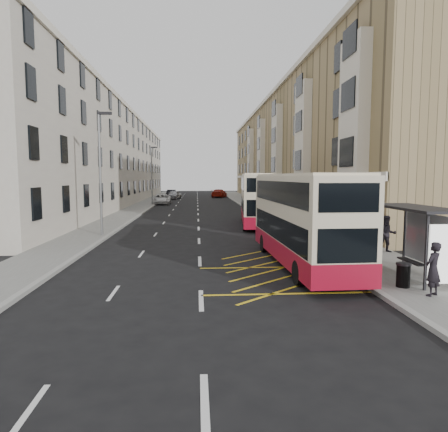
{
  "coord_description": "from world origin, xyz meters",
  "views": [
    {
      "loc": [
        -0.11,
        -14.6,
        3.98
      ],
      "look_at": [
        1.36,
        7.14,
        1.84
      ],
      "focal_mm": 32.0,
      "sensor_mm": 36.0,
      "label": 1
    }
  ],
  "objects": [
    {
      "name": "ground",
      "position": [
        0.0,
        0.0,
        0.0
      ],
      "size": [
        200.0,
        200.0,
        0.0
      ],
      "primitive_type": "plane",
      "color": "black",
      "rests_on": "ground"
    },
    {
      "name": "bus_shelter",
      "position": [
        8.34,
        -0.39,
        2.14
      ],
      "size": [
        1.65,
        4.25,
        2.7
      ],
      "color": "black",
      "rests_on": "pavement_right"
    },
    {
      "name": "terrace_right",
      "position": [
        14.88,
        45.38,
        7.52
      ],
      "size": [
        10.75,
        79.0,
        15.25
      ],
      "color": "#9D845B",
      "rests_on": "ground"
    },
    {
      "name": "car_dark",
      "position": [
        -5.12,
        63.65,
        0.74
      ],
      "size": [
        1.88,
        4.6,
        1.48
      ],
      "primitive_type": "imported",
      "rotation": [
        0.0,
        0.0,
        -0.07
      ],
      "color": "black",
      "rests_on": "ground"
    },
    {
      "name": "kerb_left",
      "position": [
        -6.0,
        30.0,
        0.07
      ],
      "size": [
        0.25,
        120.0,
        0.15
      ],
      "primitive_type": "cube",
      "color": "gray",
      "rests_on": "ground"
    },
    {
      "name": "car_silver",
      "position": [
        -4.24,
        57.41,
        0.78
      ],
      "size": [
        2.85,
        4.9,
        1.57
      ],
      "primitive_type": "imported",
      "rotation": [
        0.0,
        0.0,
        -0.23
      ],
      "color": "#A4A5AB",
      "rests_on": "ground"
    },
    {
      "name": "double_decker_front",
      "position": [
        4.56,
        2.85,
        2.1
      ],
      "size": [
        2.63,
        10.37,
        4.11
      ],
      "rotation": [
        0.0,
        0.0,
        0.03
      ],
      "color": "beige",
      "rests_on": "ground"
    },
    {
      "name": "litter_bin",
      "position": [
        7.05,
        -1.43,
        0.59
      ],
      "size": [
        0.51,
        0.51,
        0.85
      ],
      "color": "black",
      "rests_on": "pavement_right"
    },
    {
      "name": "road_markings",
      "position": [
        0.0,
        45.0,
        0.01
      ],
      "size": [
        10.0,
        110.0,
        0.01
      ],
      "primitive_type": null,
      "color": "silver",
      "rests_on": "ground"
    },
    {
      "name": "guard_railing",
      "position": [
        6.25,
        5.75,
        0.86
      ],
      "size": [
        0.06,
        6.56,
        1.01
      ],
      "color": "#B80A06",
      "rests_on": "pavement_right"
    },
    {
      "name": "pedestrian_far",
      "position": [
        6.69,
        2.08,
        1.01
      ],
      "size": [
        1.09,
        0.7,
        1.72
      ],
      "primitive_type": "imported",
      "rotation": [
        0.0,
        0.0,
        2.84
      ],
      "color": "black",
      "rests_on": "pavement_right"
    },
    {
      "name": "white_van",
      "position": [
        -5.2,
        43.86,
        0.74
      ],
      "size": [
        2.54,
        5.35,
        1.48
      ],
      "primitive_type": "imported",
      "rotation": [
        0.0,
        0.0,
        0.02
      ],
      "color": "silver",
      "rests_on": "ground"
    },
    {
      "name": "street_lamp_near",
      "position": [
        -6.35,
        12.0,
        4.64
      ],
      "size": [
        0.93,
        0.18,
        8.0
      ],
      "color": "gray",
      "rests_on": "pavement_left"
    },
    {
      "name": "pavement_right",
      "position": [
        8.0,
        30.0,
        0.07
      ],
      "size": [
        4.0,
        120.0,
        0.15
      ],
      "primitive_type": "cube",
      "color": "#60615C",
      "rests_on": "ground"
    },
    {
      "name": "kerb_right",
      "position": [
        6.0,
        30.0,
        0.07
      ],
      "size": [
        0.25,
        120.0,
        0.15
      ],
      "primitive_type": "cube",
      "color": "gray",
      "rests_on": "ground"
    },
    {
      "name": "car_red",
      "position": [
        4.22,
        63.0,
        0.79
      ],
      "size": [
        3.63,
        5.85,
        1.58
      ],
      "primitive_type": "imported",
      "rotation": [
        0.0,
        0.0,
        2.86
      ],
      "color": "#9E190C",
      "rests_on": "ground"
    },
    {
      "name": "double_decker_rear",
      "position": [
        4.82,
        17.78,
        2.16
      ],
      "size": [
        3.43,
        10.81,
        4.24
      ],
      "rotation": [
        0.0,
        0.0,
        -0.1
      ],
      "color": "beige",
      "rests_on": "ground"
    },
    {
      "name": "street_lamp_far",
      "position": [
        -6.35,
        42.0,
        4.64
      ],
      "size": [
        0.93,
        0.18,
        8.0
      ],
      "color": "gray",
      "rests_on": "pavement_left"
    },
    {
      "name": "pedestrian_mid",
      "position": [
        9.53,
        4.86,
        1.09
      ],
      "size": [
        1.01,
        0.85,
        1.88
      ],
      "primitive_type": "imported",
      "rotation": [
        0.0,
        0.0,
        -0.16
      ],
      "color": "black",
      "rests_on": "pavement_right"
    },
    {
      "name": "pavement_left",
      "position": [
        -7.5,
        30.0,
        0.07
      ],
      "size": [
        3.0,
        120.0,
        0.15
      ],
      "primitive_type": "cube",
      "color": "#60615C",
      "rests_on": "ground"
    },
    {
      "name": "terrace_left",
      "position": [
        -13.43,
        45.5,
        6.52
      ],
      "size": [
        9.18,
        79.0,
        13.25
      ],
      "color": "beige",
      "rests_on": "ground"
    },
    {
      "name": "pedestrian_near",
      "position": [
        7.45,
        -2.51,
        1.03
      ],
      "size": [
        0.77,
        0.7,
        1.76
      ],
      "primitive_type": "imported",
      "rotation": [
        0.0,
        0.0,
        3.72
      ],
      "color": "black",
      "rests_on": "pavement_right"
    }
  ]
}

